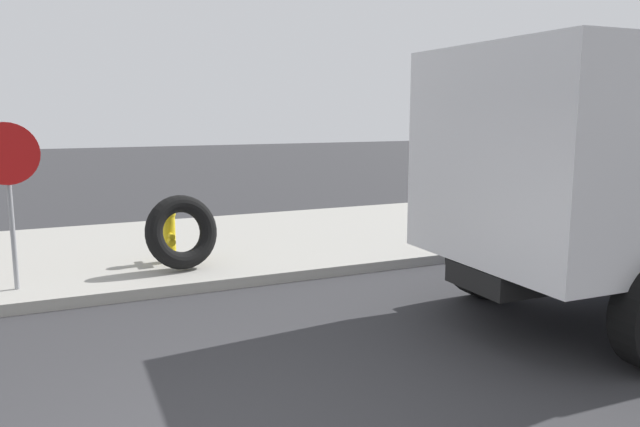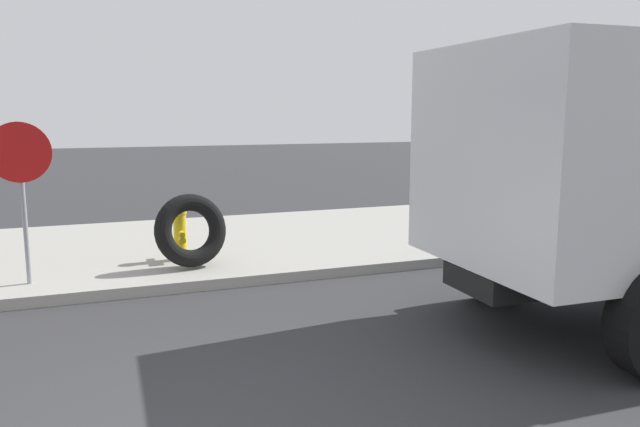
# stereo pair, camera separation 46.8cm
# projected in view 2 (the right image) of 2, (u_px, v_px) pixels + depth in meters

# --- Properties ---
(sidewalk_curb) EXTENTS (36.00, 5.00, 0.15)m
(sidewalk_curb) POSITION_uv_depth(u_px,v_px,m) (125.00, 252.00, 10.16)
(sidewalk_curb) COLOR #99968E
(sidewalk_curb) RESTS_ON ground
(fire_hydrant) EXTENTS (0.22, 0.49, 0.83)m
(fire_hydrant) POSITION_uv_depth(u_px,v_px,m) (180.00, 230.00, 9.23)
(fire_hydrant) COLOR yellow
(fire_hydrant) RESTS_ON sidewalk_curb
(loose_tire) EXTENTS (1.11, 0.64, 1.07)m
(loose_tire) POSITION_uv_depth(u_px,v_px,m) (191.00, 230.00, 8.75)
(loose_tire) COLOR black
(loose_tire) RESTS_ON sidewalk_curb
(stop_sign) EXTENTS (0.76, 0.08, 2.08)m
(stop_sign) POSITION_uv_depth(u_px,v_px,m) (21.00, 173.00, 7.74)
(stop_sign) COLOR gray
(stop_sign) RESTS_ON sidewalk_curb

